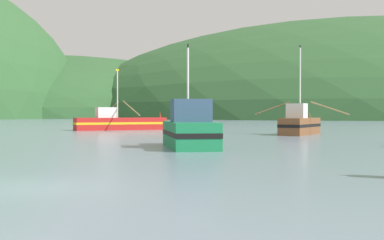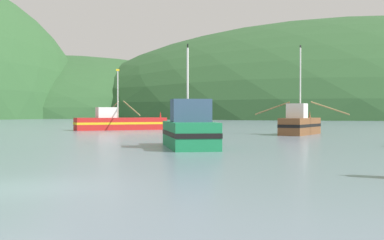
{
  "view_description": "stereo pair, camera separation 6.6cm",
  "coord_description": "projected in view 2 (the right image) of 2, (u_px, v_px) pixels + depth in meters",
  "views": [
    {
      "loc": [
        4.94,
        -13.1,
        2.0
      ],
      "look_at": [
        3.67,
        24.1,
        1.4
      ],
      "focal_mm": 47.95,
      "sensor_mm": 36.0,
      "label": 1
    },
    {
      "loc": [
        5.0,
        -13.1,
        2.0
      ],
      "look_at": [
        3.67,
        24.1,
        1.4
      ],
      "focal_mm": 47.95,
      "sensor_mm": 36.0,
      "label": 2
    }
  ],
  "objects": [
    {
      "name": "fishing_boat_red",
      "position": [
        120.0,
        123.0,
        56.2
      ],
      "size": [
        10.03,
        12.28,
        6.67
      ],
      "rotation": [
        0.0,
        0.0,
        0.45
      ],
      "color": "red",
      "rests_on": "ground"
    },
    {
      "name": "fishing_boat_brown",
      "position": [
        300.0,
        124.0,
        44.7
      ],
      "size": [
        7.56,
        6.29,
        7.81
      ],
      "rotation": [
        0.0,
        0.0,
        1.08
      ],
      "color": "brown",
      "rests_on": "ground"
    },
    {
      "name": "hill_far_left",
      "position": [
        49.0,
        117.0,
        209.85
      ],
      "size": [
        176.1,
        140.88,
        48.38
      ],
      "primitive_type": "ellipsoid",
      "color": "#2D562D",
      "rests_on": "ground"
    },
    {
      "name": "hill_far_right",
      "position": [
        360.0,
        117.0,
        195.92
      ],
      "size": [
        217.92,
        174.34,
        70.62
      ],
      "primitive_type": "ellipsoid",
      "color": "#2D562D",
      "rests_on": "ground"
    },
    {
      "name": "ground_plane",
      "position": [
        18.0,
        189.0,
        13.3
      ],
      "size": [
        600.0,
        600.0,
        0.0
      ],
      "primitive_type": "plane",
      "color": "slate"
    },
    {
      "name": "fishing_boat_green",
      "position": [
        190.0,
        131.0,
        28.49
      ],
      "size": [
        3.57,
        6.87,
        5.87
      ],
      "rotation": [
        0.0,
        0.0,
        1.76
      ],
      "color": "#197A47",
      "rests_on": "ground"
    }
  ]
}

